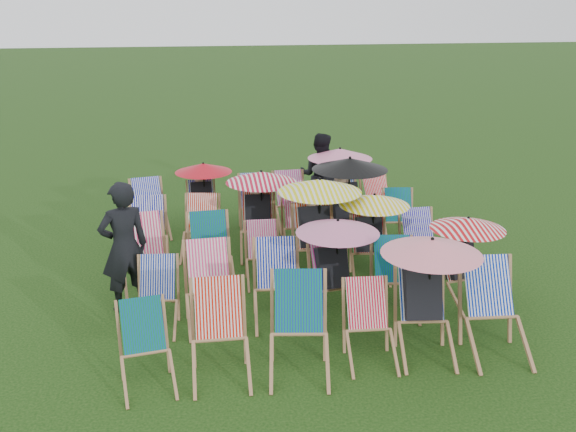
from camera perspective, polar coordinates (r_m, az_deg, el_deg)
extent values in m
plane|color=black|center=(9.32, 0.58, -5.83)|extent=(100.00, 100.00, 0.00)
cube|color=#096631|center=(7.08, -12.81, -9.45)|extent=(0.48, 0.38, 0.52)
cube|color=red|center=(7.12, -6.22, -8.10)|extent=(0.52, 0.39, 0.60)
cube|color=#0A703E|center=(7.15, 0.96, -7.58)|extent=(0.59, 0.47, 0.63)
cube|color=red|center=(7.42, 6.98, -7.69)|extent=(0.47, 0.36, 0.53)
cube|color=#072697|center=(7.62, 11.73, -6.66)|extent=(0.54, 0.43, 0.59)
cube|color=black|center=(7.57, 11.82, -6.83)|extent=(0.46, 0.48, 0.62)
sphere|color=tan|center=(7.53, 11.79, -4.26)|extent=(0.22, 0.22, 0.22)
cylinder|color=black|center=(7.44, 12.49, -5.04)|extent=(0.03, 0.03, 0.72)
cone|color=pink|center=(7.32, 12.67, -2.67)|extent=(1.14, 1.14, 0.18)
cube|color=#0825AB|center=(7.85, 17.37, -5.95)|extent=(0.57, 0.44, 0.64)
cube|color=#071C91|center=(8.21, -11.52, -5.36)|extent=(0.47, 0.37, 0.51)
cube|color=#F73174|center=(8.19, -7.12, -4.38)|extent=(0.52, 0.39, 0.61)
cube|color=#071597|center=(8.24, -1.05, -4.18)|extent=(0.53, 0.41, 0.60)
cube|color=#FF33AE|center=(8.31, 3.78, -4.43)|extent=(0.49, 0.38, 0.55)
cube|color=black|center=(8.27, 3.88, -4.56)|extent=(0.42, 0.43, 0.58)
sphere|color=tan|center=(8.24, 3.71, -2.38)|extent=(0.20, 0.20, 0.20)
cylinder|color=black|center=(8.15, 4.39, -2.98)|extent=(0.03, 0.03, 0.67)
cone|color=pink|center=(8.05, 4.45, -0.94)|extent=(1.06, 1.06, 0.16)
cube|color=#0A7038|center=(8.56, 9.27, -3.80)|extent=(0.52, 0.42, 0.57)
cube|color=red|center=(8.91, 14.84, -3.69)|extent=(0.48, 0.39, 0.51)
cube|color=black|center=(8.88, 15.00, -3.79)|extent=(0.42, 0.43, 0.54)
sphere|color=tan|center=(8.85, 14.82, -1.91)|extent=(0.19, 0.19, 0.19)
cylinder|color=black|center=(8.80, 15.54, -2.40)|extent=(0.03, 0.03, 0.63)
cone|color=red|center=(8.70, 15.71, -0.64)|extent=(0.98, 0.98, 0.15)
cube|color=#E62E62|center=(9.23, -12.81, -1.84)|extent=(0.58, 0.46, 0.63)
cube|color=#0B732B|center=(9.26, -7.05, -1.62)|extent=(0.53, 0.40, 0.61)
cube|color=#EE2F81|center=(9.33, -2.32, -2.06)|extent=(0.44, 0.33, 0.51)
cube|color=red|center=(9.47, 2.28, -0.86)|extent=(0.54, 0.40, 0.63)
cube|color=black|center=(9.42, 2.34, -0.97)|extent=(0.45, 0.47, 0.66)
sphere|color=tan|center=(9.42, 2.25, 1.23)|extent=(0.23, 0.23, 0.23)
cylinder|color=black|center=(9.30, 2.81, 0.64)|extent=(0.03, 0.03, 0.77)
cone|color=yellow|center=(9.20, 2.85, 2.73)|extent=(1.21, 1.21, 0.19)
cube|color=red|center=(9.54, 7.14, -1.54)|extent=(0.49, 0.39, 0.53)
cube|color=black|center=(9.50, 7.18, -1.64)|extent=(0.42, 0.44, 0.56)
sphere|color=tan|center=(9.49, 7.17, 0.21)|extent=(0.20, 0.20, 0.20)
cylinder|color=black|center=(9.39, 7.61, -0.31)|extent=(0.03, 0.03, 0.65)
cone|color=yellow|center=(9.30, 7.69, 1.43)|extent=(1.02, 1.02, 0.16)
cube|color=#1408B0|center=(9.87, 11.45, -1.00)|extent=(0.46, 0.34, 0.54)
cube|color=#060B8F|center=(10.26, -12.36, -0.01)|extent=(0.50, 0.37, 0.59)
cube|color=red|center=(10.35, -7.66, 0.30)|extent=(0.53, 0.43, 0.57)
cube|color=red|center=(10.30, -2.71, 0.44)|extent=(0.52, 0.40, 0.58)
cube|color=black|center=(10.25, -2.71, 0.35)|extent=(0.44, 0.46, 0.61)
sphere|color=tan|center=(10.25, -2.75, 2.22)|extent=(0.21, 0.21, 0.21)
cylinder|color=black|center=(10.13, -2.38, 1.72)|extent=(0.03, 0.03, 0.71)
cone|color=#B50925|center=(10.04, -2.40, 3.49)|extent=(1.12, 1.12, 0.17)
cube|color=#DB2B63|center=(10.45, 0.96, 0.64)|extent=(0.49, 0.37, 0.56)
cube|color=#0830AF|center=(10.62, 4.86, 1.34)|extent=(0.60, 0.49, 0.64)
cube|color=black|center=(10.58, 4.98, 1.25)|extent=(0.52, 0.54, 0.67)
sphere|color=tan|center=(10.57, 4.78, 3.23)|extent=(0.23, 0.23, 0.23)
cylinder|color=black|center=(10.48, 5.46, 2.75)|extent=(0.03, 0.03, 0.78)
cone|color=black|center=(10.39, 5.52, 4.65)|extent=(1.23, 1.23, 0.19)
cube|color=#0A7136|center=(10.95, 9.78, 0.98)|extent=(0.48, 0.39, 0.53)
cube|color=#0815B0|center=(11.41, -12.41, 1.81)|extent=(0.54, 0.43, 0.57)
cube|color=#0C0790|center=(11.47, -7.72, 1.82)|extent=(0.44, 0.33, 0.51)
cube|color=black|center=(11.42, -7.70, 1.75)|extent=(0.37, 0.38, 0.54)
sphere|color=tan|center=(11.43, -7.79, 3.24)|extent=(0.19, 0.19, 0.19)
cylinder|color=black|center=(11.33, -7.47, 2.87)|extent=(0.03, 0.03, 0.63)
cone|color=red|center=(11.25, -7.53, 4.28)|extent=(0.99, 0.99, 0.15)
cube|color=#071CA3|center=(11.43, -3.01, 2.27)|extent=(0.50, 0.38, 0.58)
cube|color=#DF2C9B|center=(11.56, 0.12, 2.53)|extent=(0.50, 0.38, 0.58)
cube|color=red|center=(11.69, 4.17, 2.75)|extent=(0.51, 0.39, 0.60)
cube|color=black|center=(11.64, 4.22, 2.68)|extent=(0.43, 0.45, 0.63)
sphere|color=tan|center=(11.66, 4.16, 4.37)|extent=(0.22, 0.22, 0.22)
cylinder|color=black|center=(11.54, 4.60, 3.95)|extent=(0.03, 0.03, 0.73)
cone|color=pink|center=(11.46, 4.65, 5.56)|extent=(1.15, 1.15, 0.18)
cube|color=red|center=(11.94, 7.77, 2.73)|extent=(0.52, 0.42, 0.56)
imported|color=black|center=(8.45, -14.36, -2.70)|extent=(0.74, 0.61, 1.74)
imported|color=black|center=(11.90, 2.85, 3.66)|extent=(0.94, 0.87, 1.57)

